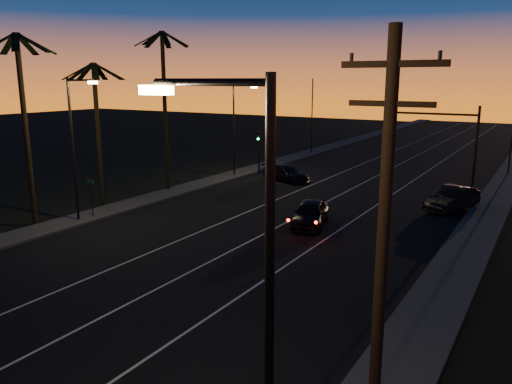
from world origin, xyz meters
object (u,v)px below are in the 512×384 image
Objects in this scene: lead_car at (310,213)px; right_car at (452,198)px; signal_mast at (444,134)px; cross_car at (286,173)px; utility_pole at (383,245)px.

right_car is (6.80, 8.63, 0.02)m from lead_car.
signal_mast reaches higher than right_car.
cross_car is (-12.91, -1.53, -4.08)m from signal_mast.
signal_mast is 1.38× the size of cross_car.
signal_mast is 1.30× the size of lead_car.
signal_mast is 13.62m from cross_car.
utility_pole reaches higher than cross_car.
lead_car is at bearing 119.51° from utility_pole.
signal_mast is at bearing 110.93° from right_car.
utility_pole reaches higher than signal_mast.
cross_car is at bearing 121.39° from utility_pole.
lead_car is 14.04m from cross_car.
signal_mast is 6.26m from right_car.
signal_mast is 1.36× the size of right_car.
cross_car is (-7.85, 11.64, -0.10)m from lead_car.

